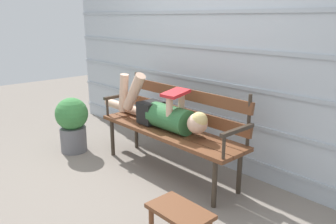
# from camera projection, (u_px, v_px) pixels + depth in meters

# --- Properties ---
(ground_plane) EXTENTS (12.00, 12.00, 0.00)m
(ground_plane) POSITION_uv_depth(u_px,v_px,m) (160.00, 175.00, 3.44)
(ground_plane) COLOR gray
(house_siding) EXTENTS (5.03, 0.08, 2.13)m
(house_siding) POSITION_uv_depth(u_px,v_px,m) (207.00, 64.00, 3.58)
(house_siding) COLOR #B2BCC6
(house_siding) RESTS_ON ground
(park_bench) EXTENTS (1.72, 0.45, 0.92)m
(park_bench) POSITION_uv_depth(u_px,v_px,m) (173.00, 123.00, 3.41)
(park_bench) COLOR brown
(park_bench) RESTS_ON ground
(reclining_person) EXTENTS (1.68, 0.27, 0.54)m
(reclining_person) POSITION_uv_depth(u_px,v_px,m) (160.00, 112.00, 3.42)
(reclining_person) COLOR #33703D
(footstool) EXTENTS (0.44, 0.26, 0.31)m
(footstool) POSITION_uv_depth(u_px,v_px,m) (180.00, 217.00, 2.26)
(footstool) COLOR brown
(footstool) RESTS_ON ground
(potted_plant) EXTENTS (0.38, 0.38, 0.65)m
(potted_plant) POSITION_uv_depth(u_px,v_px,m) (72.00, 122.00, 3.95)
(potted_plant) COLOR slate
(potted_plant) RESTS_ON ground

